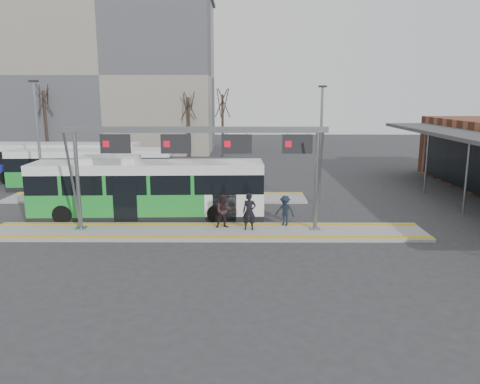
# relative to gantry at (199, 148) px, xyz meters

# --- Properties ---
(ground) EXTENTS (120.00, 120.00, 0.00)m
(ground) POSITION_rel_gantry_xyz_m (0.35, -0.25, -4.30)
(ground) COLOR #2D2D30
(ground) RESTS_ON ground
(platform_main) EXTENTS (22.00, 3.00, 0.15)m
(platform_main) POSITION_rel_gantry_xyz_m (0.35, -0.25, -4.22)
(platform_main) COLOR gray
(platform_main) RESTS_ON ground
(platform_second) EXTENTS (20.00, 3.00, 0.15)m
(platform_second) POSITION_rel_gantry_xyz_m (-3.65, 7.75, -4.22)
(platform_second) COLOR gray
(platform_second) RESTS_ON ground
(tactile_main) EXTENTS (22.00, 2.65, 0.02)m
(tactile_main) POSITION_rel_gantry_xyz_m (0.35, -0.25, -4.14)
(tactile_main) COLOR gold
(tactile_main) RESTS_ON platform_main
(tactile_second) EXTENTS (20.00, 0.35, 0.02)m
(tactile_second) POSITION_rel_gantry_xyz_m (-3.65, 8.90, -4.14)
(tactile_second) COLOR gold
(tactile_second) RESTS_ON platform_second
(gantry) EXTENTS (13.00, 1.68, 5.20)m
(gantry) POSITION_rel_gantry_xyz_m (0.00, 0.00, 0.00)
(gantry) COLOR slate
(gantry) RESTS_ON platform_main
(apartment_block) EXTENTS (24.50, 12.50, 18.40)m
(apartment_block) POSITION_rel_gantry_xyz_m (-13.65, 35.75, 4.91)
(apartment_block) COLOR gray
(apartment_block) RESTS_ON ground
(hero_bus) EXTENTS (12.90, 3.14, 3.52)m
(hero_bus) POSITION_rel_gantry_xyz_m (-3.19, 2.78, -2.69)
(hero_bus) COLOR black
(hero_bus) RESTS_ON ground
(bg_bus_green) EXTENTS (11.84, 3.14, 2.93)m
(bg_bus_green) POSITION_rel_gantry_xyz_m (-9.05, 11.29, -2.85)
(bg_bus_green) COLOR black
(bg_bus_green) RESTS_ON ground
(bg_bus_blue) EXTENTS (11.84, 2.72, 3.08)m
(bg_bus_blue) POSITION_rel_gantry_xyz_m (-12.24, 14.11, -2.78)
(bg_bus_blue) COLOR black
(bg_bus_blue) RESTS_ON ground
(passenger_a) EXTENTS (0.69, 0.46, 1.88)m
(passenger_a) POSITION_rel_gantry_xyz_m (2.49, -0.08, -3.21)
(passenger_a) COLOR black
(passenger_a) RESTS_ON platform_main
(passenger_b) EXTENTS (0.96, 0.82, 1.74)m
(passenger_b) POSITION_rel_gantry_xyz_m (1.18, 0.26, -3.28)
(passenger_b) COLOR black
(passenger_b) RESTS_ON platform_main
(passenger_c) EXTENTS (1.18, 0.98, 1.59)m
(passenger_c) POSITION_rel_gantry_xyz_m (4.37, 0.72, -3.35)
(passenger_c) COLOR black
(passenger_c) RESTS_ON platform_main
(tree_left) EXTENTS (1.40, 1.40, 7.48)m
(tree_left) POSITION_rel_gantry_xyz_m (-3.80, 29.35, 1.37)
(tree_left) COLOR #382B21
(tree_left) RESTS_ON ground
(tree_mid) EXTENTS (1.40, 1.40, 7.82)m
(tree_mid) POSITION_rel_gantry_xyz_m (-0.08, 29.87, 1.63)
(tree_mid) COLOR #382B21
(tree_mid) RESTS_ON ground
(tree_far) EXTENTS (1.40, 1.40, 8.30)m
(tree_far) POSITION_rel_gantry_xyz_m (-19.68, 29.21, 1.99)
(tree_far) COLOR #382B21
(tree_far) RESTS_ON ground
(lamp_west) EXTENTS (0.50, 0.25, 7.70)m
(lamp_west) POSITION_rel_gantry_xyz_m (-9.81, 4.32, -0.21)
(lamp_west) COLOR slate
(lamp_west) RESTS_ON ground
(lamp_east) EXTENTS (0.50, 0.25, 7.44)m
(lamp_east) POSITION_rel_gantry_xyz_m (7.06, 6.37, -0.34)
(lamp_east) COLOR slate
(lamp_east) RESTS_ON ground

